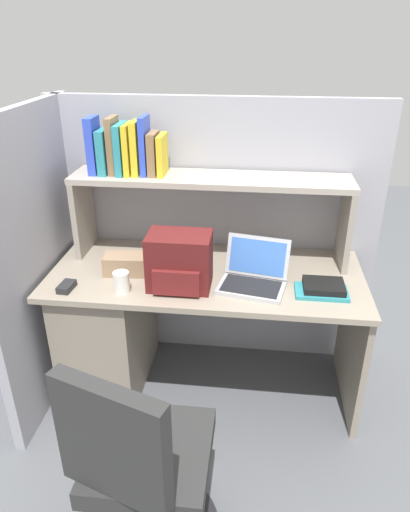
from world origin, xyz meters
name	(u,v)px	position (x,y,z in m)	size (l,w,h in m)	color
ground_plane	(206,383)	(0.00, 0.00, 0.00)	(8.00, 8.00, 0.00)	#595B60
desk	(136,321)	(-0.39, 0.00, 0.40)	(1.60, 0.70, 0.73)	gray
cubicle_partition_rear	(214,235)	(0.00, 0.38, 0.78)	(1.84, 0.05, 1.55)	#9E9EA8
cubicle_partition_left	(42,261)	(-0.85, -0.05, 0.78)	(0.05, 1.06, 1.55)	#9E9EA8
overhead_hutch	(211,195)	(0.00, 0.20, 1.08)	(1.44, 0.28, 0.45)	gray
reference_books_on_shelf	(126,149)	(-0.43, 0.20, 1.31)	(0.39, 0.18, 0.29)	blue
laptop	(254,276)	(0.24, -0.10, 0.78)	(0.35, 0.32, 0.22)	#B7BABF
backpack	(179,262)	(-0.11, -0.15, 0.86)	(0.30, 0.23, 0.27)	#591919
computer_mouse	(66,287)	(-0.65, -0.25, 0.75)	(0.06, 0.10, 0.03)	#262628
paper_cup	(121,282)	(-0.38, -0.23, 0.78)	(0.08, 0.08, 0.10)	white
tissue_box	(126,264)	(-0.40, -0.05, 0.78)	(0.22, 0.12, 0.10)	#9E7F60
desk_book_stack	(323,289)	(0.57, -0.14, 0.75)	(0.25, 0.17, 0.05)	teal
office_chair	(143,477)	(-0.12, -0.97, 0.39)	(0.52, 0.54, 0.93)	black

